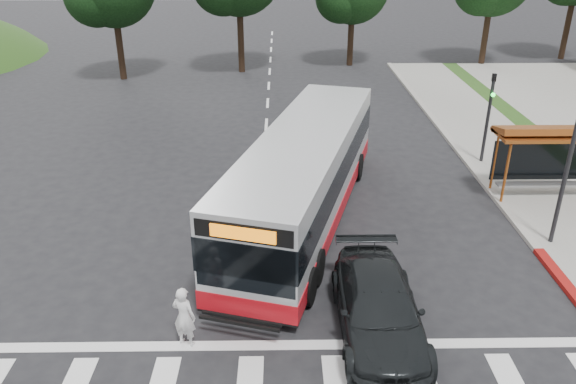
{
  "coord_description": "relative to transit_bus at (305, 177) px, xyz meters",
  "views": [
    {
      "loc": [
        0.73,
        -14.33,
        9.48
      ],
      "look_at": [
        0.98,
        2.28,
        1.6
      ],
      "focal_mm": 35.0,
      "sensor_mm": 36.0,
      "label": 1
    }
  ],
  "objects": [
    {
      "name": "ground",
      "position": [
        -1.57,
        -3.41,
        -1.62
      ],
      "size": [
        140.0,
        140.0,
        0.0
      ],
      "primitive_type": "plane",
      "color": "black",
      "rests_on": "ground"
    },
    {
      "name": "sidewalk_east",
      "position": [
        9.43,
        4.59,
        -1.56
      ],
      "size": [
        4.0,
        40.0,
        0.12
      ],
      "primitive_type": "cube",
      "color": "gray",
      "rests_on": "ground"
    },
    {
      "name": "curb_east",
      "position": [
        7.43,
        4.59,
        -1.55
      ],
      "size": [
        0.3,
        40.0,
        0.15
      ],
      "primitive_type": "cube",
      "color": "#9E9991",
      "rests_on": "ground"
    },
    {
      "name": "bus_shelter",
      "position": [
        9.23,
        1.7,
        0.73
      ],
      "size": [
        4.2,
        1.6,
        2.86
      ],
      "color": "#944718",
      "rests_on": "sidewalk_east"
    },
    {
      "name": "traffic_signal_ne_tall",
      "position": [
        8.03,
        -1.91,
        2.26
      ],
      "size": [
        0.18,
        0.37,
        6.5
      ],
      "color": "black",
      "rests_on": "ground"
    },
    {
      "name": "traffic_signal_ne_short",
      "position": [
        8.03,
        5.08,
        0.86
      ],
      "size": [
        0.18,
        0.37,
        4.0
      ],
      "color": "black",
      "rests_on": "ground"
    },
    {
      "name": "transit_bus",
      "position": [
        0.0,
        0.0,
        0.0
      ],
      "size": [
        6.09,
        12.81,
        3.24
      ],
      "primitive_type": null,
      "rotation": [
        0.0,
        0.0,
        -0.28
      ],
      "color": "silver",
      "rests_on": "ground"
    },
    {
      "name": "pedestrian",
      "position": [
        -3.22,
        -6.6,
        -0.79
      ],
      "size": [
        0.71,
        0.6,
        1.67
      ],
      "primitive_type": "imported",
      "rotation": [
        0.0,
        0.0,
        2.75
      ],
      "color": "silver",
      "rests_on": "ground"
    },
    {
      "name": "dark_sedan",
      "position": [
        1.63,
        -6.21,
        -0.88
      ],
      "size": [
        2.09,
        5.12,
        1.48
      ],
      "primitive_type": "imported",
      "rotation": [
        0.0,
        0.0,
        0.0
      ],
      "color": "black",
      "rests_on": "ground"
    }
  ]
}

